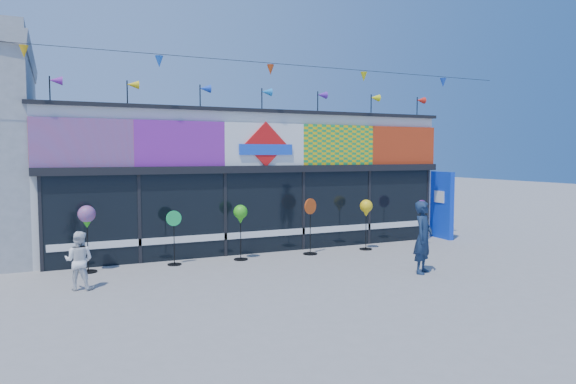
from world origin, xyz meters
TOP-DOWN VIEW (x-y plane):
  - ground at (0.00, 0.00)m, footprint 80.00×80.00m
  - kite_shop at (0.00, 5.94)m, footprint 16.00×5.70m
  - blue_sign at (6.36, 3.37)m, footprint 0.25×1.13m
  - spinner_0 at (-4.79, 2.85)m, footprint 0.41×0.41m
  - spinner_1 at (-2.74, 2.83)m, footprint 0.39×0.35m
  - spinner_2 at (-0.99, 2.73)m, footprint 0.37×0.37m
  - spinner_3 at (1.06, 2.65)m, footprint 0.43×0.40m
  - spinner_4 at (2.88, 2.61)m, footprint 0.38×0.38m
  - spinner_5 at (4.75, 2.40)m, footprint 0.40×0.36m
  - adult_man at (2.44, -0.52)m, footprint 0.75×0.69m
  - child at (-5.05, 1.25)m, footprint 0.68×0.55m

SIDE VIEW (x-z plane):
  - ground at x=0.00m, z-range 0.00..0.00m
  - child at x=-5.05m, z-range 0.00..1.23m
  - spinner_1 at x=-2.74m, z-range 0.04..1.43m
  - spinner_5 at x=4.75m, z-range 0.04..1.46m
  - spinner_3 at x=1.06m, z-range 0.05..1.63m
  - adult_man at x=2.44m, z-range 0.00..1.72m
  - blue_sign at x=6.36m, z-range 0.01..2.24m
  - spinner_2 at x=-0.99m, z-range 0.44..1.92m
  - spinner_4 at x=2.88m, z-range 0.45..1.93m
  - spinner_0 at x=-4.79m, z-range 0.48..2.09m
  - kite_shop at x=0.00m, z-range -0.61..4.70m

